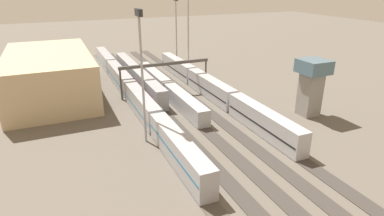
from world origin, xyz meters
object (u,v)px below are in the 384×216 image
at_px(light_mast_2, 188,19).
at_px(maintenance_shed, 50,75).
at_px(train_on_track_0, 210,88).
at_px(signal_gantry, 165,67).
at_px(train_on_track_2, 167,88).
at_px(control_tower, 311,83).
at_px(train_on_track_4, 129,89).
at_px(light_mast_1, 141,60).
at_px(light_mast_0, 176,23).
at_px(train_on_track_3, 137,76).

xyz_separation_m(light_mast_2, maintenance_shed, (-2.01, 40.66, -12.33)).
xyz_separation_m(train_on_track_0, signal_gantry, (7.29, 10.00, 4.83)).
xyz_separation_m(train_on_track_2, control_tower, (-26.10, -25.34, 5.58)).
relative_size(train_on_track_2, control_tower, 3.64).
bearing_deg(signal_gantry, train_on_track_4, 85.82).
bearing_deg(control_tower, train_on_track_0, 37.73).
xyz_separation_m(train_on_track_4, maintenance_shed, (9.96, 18.56, 3.23)).
relative_size(light_mast_1, control_tower, 1.91).
relative_size(light_mast_0, signal_gantry, 0.96).
bearing_deg(light_mast_0, train_on_track_0, 174.41).
distance_m(train_on_track_4, maintenance_shed, 21.30).
distance_m(train_on_track_2, maintenance_shed, 31.09).
relative_size(maintenance_shed, control_tower, 3.07).
bearing_deg(signal_gantry, light_mast_0, -26.93).
bearing_deg(control_tower, signal_gantry, 43.07).
distance_m(light_mast_1, maintenance_shed, 40.37).
bearing_deg(control_tower, train_on_track_4, 51.77).
xyz_separation_m(train_on_track_3, light_mast_2, (1.47, -17.10, 15.55)).
bearing_deg(maintenance_shed, light_mast_0, -69.74).
distance_m(train_on_track_4, train_on_track_2, 10.16).
relative_size(train_on_track_0, maintenance_shed, 1.79).
distance_m(light_mast_1, control_tower, 39.12).
height_order(signal_gantry, maintenance_shed, maintenance_shed).
bearing_deg(light_mast_1, maintenance_shed, 23.75).
relative_size(train_on_track_0, train_on_track_4, 0.75).
bearing_deg(train_on_track_4, light_mast_0, -42.50).
bearing_deg(light_mast_1, train_on_track_0, -52.05).
relative_size(train_on_track_2, maintenance_shed, 1.18).
relative_size(train_on_track_0, train_on_track_2, 1.51).
bearing_deg(signal_gantry, train_on_track_3, 24.01).
distance_m(light_mast_2, control_tower, 43.25).
distance_m(signal_gantry, maintenance_shed, 30.53).
relative_size(train_on_track_3, train_on_track_2, 1.00).
height_order(train_on_track_2, light_mast_1, light_mast_1).
relative_size(train_on_track_3, signal_gantry, 1.89).
bearing_deg(train_on_track_3, light_mast_0, -50.80).
distance_m(train_on_track_0, control_tower, 25.55).
bearing_deg(train_on_track_3, train_on_track_4, 154.53).
bearing_deg(light_mast_1, train_on_track_4, -6.23).
height_order(train_on_track_2, signal_gantry, signal_gantry).
xyz_separation_m(train_on_track_4, train_on_track_3, (10.49, -5.00, 0.02)).
bearing_deg(train_on_track_2, train_on_track_4, 80.19).
bearing_deg(train_on_track_0, maintenance_shed, 65.01).
relative_size(light_mast_2, maintenance_shed, 0.72).
xyz_separation_m(train_on_track_4, light_mast_0, (25.40, -23.27, 12.95)).
distance_m(train_on_track_2, signal_gantry, 5.49).
bearing_deg(control_tower, light_mast_1, 86.96).
bearing_deg(signal_gantry, maintenance_shed, 69.48).
bearing_deg(light_mast_1, control_tower, -93.04).
relative_size(light_mast_0, light_mast_2, 0.83).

